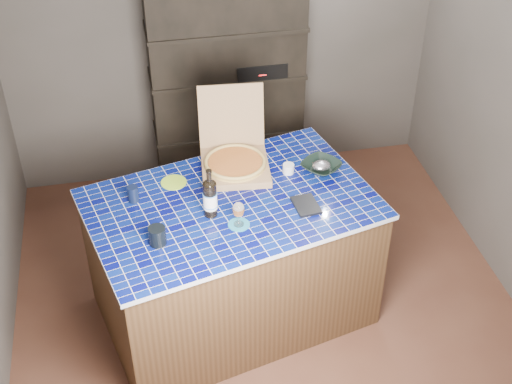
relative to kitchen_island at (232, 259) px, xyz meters
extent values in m
plane|color=brown|center=(0.23, 0.02, -0.49)|extent=(3.50, 3.50, 0.00)
plane|color=#544D49|center=(0.23, 1.77, 0.76)|extent=(3.50, 0.00, 3.50)
cube|color=black|center=(0.23, 1.55, 0.41)|extent=(1.20, 0.40, 1.80)
cube|color=black|center=(0.48, 1.50, 0.64)|extent=(0.40, 0.32, 0.12)
cube|color=#4B321D|center=(0.00, 0.00, -0.02)|extent=(1.93, 1.46, 0.94)
cube|color=#05084C|center=(0.00, 0.00, 0.47)|extent=(1.98, 1.51, 0.03)
cube|color=#A57755|center=(0.09, 0.33, 0.51)|extent=(0.48, 0.48, 0.05)
cube|color=#A57755|center=(0.11, 0.59, 0.75)|extent=(0.45, 0.14, 0.43)
cylinder|color=tan|center=(0.09, 0.33, 0.54)|extent=(0.41, 0.41, 0.01)
cylinder|color=maroon|center=(0.09, 0.33, 0.55)|extent=(0.36, 0.36, 0.01)
torus|color=tan|center=(0.09, 0.33, 0.56)|extent=(0.41, 0.41, 0.02)
cylinder|color=black|center=(-0.14, -0.10, 0.60)|extent=(0.08, 0.08, 0.23)
ellipsoid|color=black|center=(-0.14, -0.10, 0.72)|extent=(0.08, 0.08, 0.05)
cylinder|color=black|center=(-0.14, -0.10, 0.77)|extent=(0.03, 0.03, 0.09)
cylinder|color=white|center=(-0.14, -0.10, 0.59)|extent=(0.08, 0.08, 0.10)
cylinder|color=#4282E1|center=(-0.14, -0.10, 0.55)|extent=(0.09, 0.09, 0.01)
cylinder|color=#4282E1|center=(-0.14, -0.10, 0.64)|extent=(0.09, 0.09, 0.01)
cylinder|color=teal|center=(0.01, -0.23, 0.49)|extent=(0.13, 0.13, 0.01)
cylinder|color=white|center=(0.01, -0.23, 0.49)|extent=(0.06, 0.06, 0.00)
cylinder|color=white|center=(0.01, -0.23, 0.53)|extent=(0.01, 0.01, 0.07)
ellipsoid|color=white|center=(0.01, -0.23, 0.60)|extent=(0.07, 0.07, 0.10)
cylinder|color=orange|center=(0.01, -0.23, 0.59)|extent=(0.06, 0.06, 0.05)
cylinder|color=white|center=(0.01, -0.23, 0.62)|extent=(0.06, 0.06, 0.02)
cylinder|color=black|center=(-0.48, -0.30, 0.54)|extent=(0.10, 0.10, 0.11)
cube|color=black|center=(0.45, -0.13, 0.49)|extent=(0.16, 0.22, 0.02)
imported|color=black|center=(0.65, 0.22, 0.51)|extent=(0.34, 0.34, 0.06)
ellipsoid|color=silver|center=(0.65, 0.22, 0.52)|extent=(0.13, 0.11, 0.06)
cylinder|color=silver|center=(0.43, 0.24, 0.52)|extent=(0.07, 0.07, 0.06)
cylinder|color=black|center=(-0.59, 0.14, 0.54)|extent=(0.07, 0.07, 0.11)
cylinder|color=#99CC2B|center=(-0.33, 0.28, 0.49)|extent=(0.17, 0.17, 0.01)
camera|label=1|loc=(-0.54, -3.47, 3.24)|focal=50.00mm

